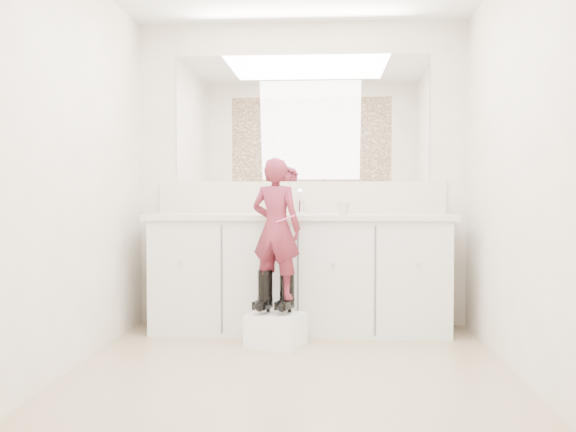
{
  "coord_description": "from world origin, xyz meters",
  "views": [
    {
      "loc": [
        0.22,
        -3.61,
        1.04
      ],
      "look_at": [
        -0.06,
        0.8,
        0.89
      ],
      "focal_mm": 40.0,
      "sensor_mm": 36.0,
      "label": 1
    }
  ],
  "objects": [
    {
      "name": "countertop",
      "position": [
        0.0,
        1.21,
        0.87
      ],
      "size": [
        2.28,
        0.58,
        0.04
      ],
      "primitive_type": "cube",
      "color": "beige",
      "rests_on": "vanity_cabinet"
    },
    {
      "name": "wall_back",
      "position": [
        0.0,
        1.5,
        1.2
      ],
      "size": [
        2.6,
        0.0,
        2.6
      ],
      "primitive_type": "plane",
      "rotation": [
        1.57,
        0.0,
        0.0
      ],
      "color": "beige",
      "rests_on": "floor"
    },
    {
      "name": "wall_right",
      "position": [
        1.3,
        0.0,
        1.2
      ],
      "size": [
        0.0,
        3.0,
        3.0
      ],
      "primitive_type": "plane",
      "rotation": [
        1.57,
        0.0,
        -1.57
      ],
      "color": "beige",
      "rests_on": "floor"
    },
    {
      "name": "mirror",
      "position": [
        0.0,
        1.49,
        1.64
      ],
      "size": [
        2.0,
        0.02,
        1.0
      ],
      "primitive_type": "cube",
      "color": "white",
      "rests_on": "wall_back"
    },
    {
      "name": "boot_right",
      "position": [
        -0.07,
        0.75,
        0.37
      ],
      "size": [
        0.17,
        0.22,
        0.29
      ],
      "primitive_type": null,
      "rotation": [
        0.0,
        0.0,
        -0.34
      ],
      "color": "black",
      "rests_on": "step_stool"
    },
    {
      "name": "boot_left",
      "position": [
        -0.22,
        0.75,
        0.37
      ],
      "size": [
        0.17,
        0.22,
        0.29
      ],
      "primitive_type": null,
      "rotation": [
        0.0,
        0.0,
        -0.34
      ],
      "color": "black",
      "rests_on": "step_stool"
    },
    {
      "name": "dot_panel",
      "position": [
        0.0,
        -1.49,
        1.65
      ],
      "size": [
        2.0,
        0.01,
        1.2
      ],
      "primitive_type": "cube",
      "color": "#472819",
      "rests_on": "wall_front"
    },
    {
      "name": "cup",
      "position": [
        0.33,
        1.17,
        0.94
      ],
      "size": [
        0.12,
        0.12,
        0.09
      ],
      "primitive_type": "imported",
      "rotation": [
        0.0,
        0.0,
        -0.15
      ],
      "color": "beige",
      "rests_on": "countertop"
    },
    {
      "name": "toothbrush",
      "position": [
        -0.07,
        0.67,
        0.88
      ],
      "size": [
        0.13,
        0.06,
        0.06
      ],
      "primitive_type": "cylinder",
      "rotation": [
        0.0,
        1.22,
        -0.34
      ],
      "color": "#EA5B93",
      "rests_on": "toddler"
    },
    {
      "name": "toddler",
      "position": [
        -0.14,
        0.75,
        0.81
      ],
      "size": [
        0.41,
        0.34,
        0.96
      ],
      "primitive_type": "imported",
      "rotation": [
        0.0,
        0.0,
        2.8
      ],
      "color": "#AC344B",
      "rests_on": "step_stool"
    },
    {
      "name": "wall_left",
      "position": [
        -1.3,
        0.0,
        1.2
      ],
      "size": [
        0.0,
        3.0,
        3.0
      ],
      "primitive_type": "plane",
      "rotation": [
        1.57,
        0.0,
        1.57
      ],
      "color": "beige",
      "rests_on": "floor"
    },
    {
      "name": "wall_front",
      "position": [
        0.0,
        -1.5,
        1.2
      ],
      "size": [
        2.6,
        0.0,
        2.6
      ],
      "primitive_type": "plane",
      "rotation": [
        -1.57,
        0.0,
        0.0
      ],
      "color": "beige",
      "rests_on": "floor"
    },
    {
      "name": "soap_bottle",
      "position": [
        -0.22,
        1.3,
        0.98
      ],
      "size": [
        0.09,
        0.09,
        0.17
      ],
      "primitive_type": "imported",
      "rotation": [
        0.0,
        0.0,
        0.16
      ],
      "color": "beige",
      "rests_on": "countertop"
    },
    {
      "name": "backsplash",
      "position": [
        0.0,
        1.49,
        1.02
      ],
      "size": [
        2.28,
        0.03,
        0.25
      ],
      "primitive_type": "cube",
      "color": "beige",
      "rests_on": "countertop"
    },
    {
      "name": "faucet",
      "position": [
        0.0,
        1.38,
        0.94
      ],
      "size": [
        0.08,
        0.08,
        0.1
      ],
      "primitive_type": "cylinder",
      "color": "silver",
      "rests_on": "countertop"
    },
    {
      "name": "floor",
      "position": [
        0.0,
        0.0,
        0.0
      ],
      "size": [
        3.0,
        3.0,
        0.0
      ],
      "primitive_type": "plane",
      "color": "#90795E",
      "rests_on": "ground"
    },
    {
      "name": "vanity_cabinet",
      "position": [
        0.0,
        1.23,
        0.42
      ],
      "size": [
        2.2,
        0.55,
        0.85
      ],
      "primitive_type": "cube",
      "color": "silver",
      "rests_on": "floor"
    },
    {
      "name": "step_stool",
      "position": [
        -0.14,
        0.73,
        0.11
      ],
      "size": [
        0.43,
        0.4,
        0.23
      ],
      "primitive_type": "cube",
      "rotation": [
        0.0,
        0.0,
        -0.34
      ],
      "color": "white",
      "rests_on": "floor"
    }
  ]
}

